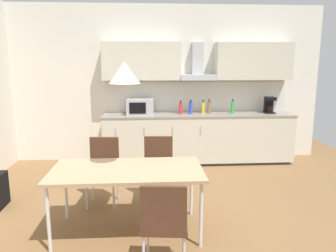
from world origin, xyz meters
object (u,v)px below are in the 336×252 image
object	(u,v)px
bottle_red	(181,108)
pendant_lamp	(125,73)
bottle_yellow	(203,108)
coffee_maker	(269,105)
dining_table	(127,173)
chair_near_right	(164,219)
chair_far_right	(158,163)
microwave	(140,107)
bottle_brown	(209,107)
bottle_blue	(191,108)
bottle_green	(233,107)
chair_far_left	(103,164)

from	to	relation	value
bottle_red	pendant_lamp	world-z (taller)	pendant_lamp
bottle_yellow	coffee_maker	bearing A→B (deg)	-0.91
dining_table	bottle_red	bearing A→B (deg)	71.53
coffee_maker	bottle_red	world-z (taller)	coffee_maker
chair_near_right	chair_far_right	size ratio (longest dim) A/B	1.00
pendant_lamp	chair_near_right	bearing A→B (deg)	-65.97
coffee_maker	dining_table	world-z (taller)	coffee_maker
dining_table	chair_near_right	world-z (taller)	chair_near_right
microwave	chair_far_right	bearing A→B (deg)	-81.19
bottle_brown	bottle_red	bearing A→B (deg)	-177.50
pendant_lamp	bottle_blue	bearing A→B (deg)	67.92
chair_far_right	microwave	bearing A→B (deg)	98.81
chair_near_right	pendant_lamp	xyz separation A→B (m)	(-0.35, 0.80, 1.21)
bottle_green	bottle_yellow	size ratio (longest dim) A/B	1.08
bottle_yellow	chair_far_right	xyz separation A→B (m)	(-0.89, -1.76, -0.49)
bottle_brown	bottle_blue	xyz separation A→B (m)	(-0.34, -0.01, -0.01)
chair_near_right	bottle_brown	bearing A→B (deg)	73.09
microwave	bottle_brown	world-z (taller)	microwave
bottle_green	chair_far_left	distance (m)	2.78
coffee_maker	dining_table	xyz separation A→B (m)	(-2.50, -2.53, -0.38)
chair_far_left	pendant_lamp	distance (m)	1.49
bottle_brown	pendant_lamp	size ratio (longest dim) A/B	0.84
microwave	dining_table	world-z (taller)	microwave
dining_table	pendant_lamp	xyz separation A→B (m)	(-0.00, -0.00, 1.06)
bottle_blue	bottle_green	bearing A→B (deg)	-2.48
bottle_green	chair_far_right	world-z (taller)	bottle_green
dining_table	chair_far_right	xyz separation A→B (m)	(0.37, 0.80, -0.15)
bottle_yellow	chair_near_right	bearing A→B (deg)	-105.11
pendant_lamp	bottle_green	bearing A→B (deg)	54.25
bottle_green	dining_table	distance (m)	3.09
bottle_brown	bottle_yellow	bearing A→B (deg)	170.52
microwave	coffee_maker	size ratio (longest dim) A/B	1.60
bottle_green	bottle_yellow	distance (m)	0.54
chair_near_right	chair_far_right	distance (m)	1.59
chair_near_right	bottle_blue	bearing A→B (deg)	78.61
bottle_brown	bottle_blue	size ratio (longest dim) A/B	1.05
bottle_green	pendant_lamp	world-z (taller)	pendant_lamp
chair_far_right	bottle_brown	bearing A→B (deg)	60.08
bottle_red	pendant_lamp	xyz separation A→B (m)	(-0.84, -2.51, 0.72)
coffee_maker	bottle_green	world-z (taller)	coffee_maker
chair_far_left	chair_far_right	xyz separation A→B (m)	(0.72, 0.00, 0.00)
chair_near_right	microwave	bearing A→B (deg)	94.38
bottle_red	bottle_brown	world-z (taller)	bottle_brown
bottle_yellow	bottle_red	bearing A→B (deg)	-174.41
coffee_maker	bottle_brown	xyz separation A→B (m)	(-1.13, 0.00, -0.03)
bottle_yellow	bottle_blue	distance (m)	0.24
chair_far_right	pendant_lamp	xyz separation A→B (m)	(-0.37, -0.80, 1.21)
dining_table	pendant_lamp	bearing A→B (deg)	-135.00
bottle_red	chair_near_right	world-z (taller)	bottle_red
bottle_yellow	chair_far_right	world-z (taller)	bottle_yellow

